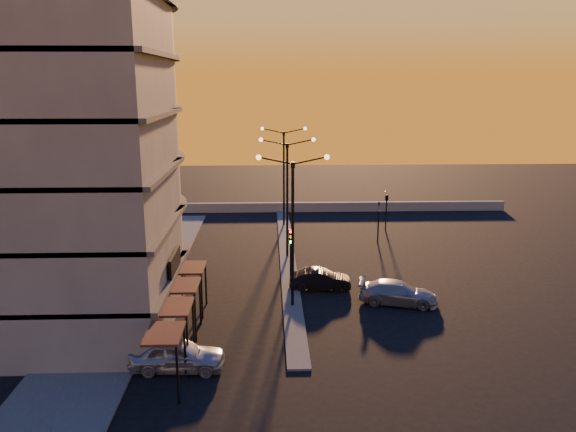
% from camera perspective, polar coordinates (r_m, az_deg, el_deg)
% --- Properties ---
extents(ground, '(120.00, 120.00, 0.00)m').
position_cam_1_polar(ground, '(35.39, 0.46, -9.19)').
color(ground, black).
rests_on(ground, ground).
extents(sidewalk_west, '(5.00, 40.00, 0.12)m').
position_cam_1_polar(sidewalk_west, '(40.11, -15.06, -6.78)').
color(sidewalk_west, '#4A4947').
rests_on(sidewalk_west, ground).
extents(median, '(1.20, 36.00, 0.12)m').
position_cam_1_polar(median, '(44.75, -0.07, -4.15)').
color(median, '#4A4947').
rests_on(median, ground).
extents(parapet, '(44.00, 0.50, 1.00)m').
position_cam_1_polar(parapet, '(60.16, 1.33, 0.92)').
color(parapet, gray).
rests_on(parapet, ground).
extents(building, '(14.35, 17.08, 25.00)m').
position_cam_1_polar(building, '(35.02, -23.39, 9.56)').
color(building, slate).
rests_on(building, ground).
extents(streetlamp_near, '(4.32, 0.32, 9.51)m').
position_cam_1_polar(streetlamp_near, '(33.62, 0.48, -0.37)').
color(streetlamp_near, black).
rests_on(streetlamp_near, ground).
extents(streetlamp_mid, '(4.32, 0.32, 9.51)m').
position_cam_1_polar(streetlamp_mid, '(43.38, -0.08, 2.82)').
color(streetlamp_mid, black).
rests_on(streetlamp_mid, ground).
extents(streetlamp_far, '(4.32, 0.32, 9.51)m').
position_cam_1_polar(streetlamp_far, '(53.24, -0.43, 4.84)').
color(streetlamp_far, black).
rests_on(streetlamp_far, ground).
extents(traffic_light_main, '(0.28, 0.44, 4.25)m').
position_cam_1_polar(traffic_light_main, '(37.11, 0.28, -3.35)').
color(traffic_light_main, black).
rests_on(traffic_light_main, ground).
extents(signal_east_a, '(0.13, 0.16, 3.60)m').
position_cam_1_polar(signal_east_a, '(48.97, 9.17, -0.49)').
color(signal_east_a, black).
rests_on(signal_east_a, ground).
extents(signal_east_b, '(0.42, 1.99, 3.60)m').
position_cam_1_polar(signal_east_b, '(52.83, 10.00, 1.81)').
color(signal_east_b, black).
rests_on(signal_east_b, ground).
extents(car_hatchback, '(4.67, 2.06, 1.56)m').
position_cam_1_polar(car_hatchback, '(28.49, -11.15, -13.66)').
color(car_hatchback, '#A5A7AC').
rests_on(car_hatchback, ground).
extents(car_sedan, '(4.19, 1.68, 1.35)m').
position_cam_1_polar(car_sedan, '(38.07, 3.27, -6.44)').
color(car_sedan, black).
rests_on(car_sedan, ground).
extents(car_wagon, '(5.29, 3.21, 1.43)m').
position_cam_1_polar(car_wagon, '(36.27, 11.13, -7.66)').
color(car_wagon, gray).
rests_on(car_wagon, ground).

